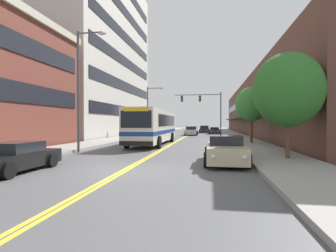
# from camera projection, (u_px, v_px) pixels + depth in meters

# --- Properties ---
(ground_plane) EXTENTS (240.00, 240.00, 0.00)m
(ground_plane) POSITION_uv_depth(u_px,v_px,m) (190.00, 134.00, 47.72)
(ground_plane) COLOR #4C4C4F
(sidewalk_left) EXTENTS (3.41, 106.00, 0.18)m
(sidewalk_left) POSITION_uv_depth(u_px,v_px,m) (152.00, 133.00, 48.87)
(sidewalk_left) COLOR gray
(sidewalk_left) RESTS_ON ground_plane
(sidewalk_right) EXTENTS (3.41, 106.00, 0.18)m
(sidewalk_right) POSITION_uv_depth(u_px,v_px,m) (231.00, 134.00, 46.57)
(sidewalk_right) COLOR gray
(sidewalk_right) RESTS_ON ground_plane
(centre_line) EXTENTS (0.34, 106.00, 0.01)m
(centre_line) POSITION_uv_depth(u_px,v_px,m) (190.00, 134.00, 47.72)
(centre_line) COLOR yellow
(centre_line) RESTS_ON ground_plane
(office_tower_left) EXTENTS (12.08, 27.63, 26.28)m
(office_tower_left) POSITION_uv_depth(u_px,v_px,m) (90.00, 52.00, 41.17)
(office_tower_left) COLOR #BCB7AD
(office_tower_left) RESTS_ON ground_plane
(storefront_row_right) EXTENTS (9.10, 68.00, 8.88)m
(storefront_row_right) POSITION_uv_depth(u_px,v_px,m) (266.00, 109.00, 45.57)
(storefront_row_right) COLOR brown
(storefront_row_right) RESTS_ON ground_plane
(city_bus) EXTENTS (2.91, 11.66, 3.19)m
(city_bus) POSITION_uv_depth(u_px,v_px,m) (154.00, 125.00, 24.65)
(city_bus) COLOR silver
(city_bus) RESTS_ON ground_plane
(car_slate_blue_parked_left_near) EXTENTS (2.18, 4.28, 1.31)m
(car_slate_blue_parked_left_near) POSITION_uv_depth(u_px,v_px,m) (162.00, 131.00, 43.60)
(car_slate_blue_parked_left_near) COLOR #475675
(car_slate_blue_parked_left_near) RESTS_ON ground_plane
(car_black_parked_left_mid) EXTENTS (2.01, 4.38, 1.23)m
(car_black_parked_left_mid) POSITION_uv_depth(u_px,v_px,m) (14.00, 158.00, 10.82)
(car_black_parked_left_mid) COLOR black
(car_black_parked_left_mid) RESTS_ON ground_plane
(car_navy_parked_left_far) EXTENTS (2.11, 4.30, 1.36)m
(car_navy_parked_left_far) POSITION_uv_depth(u_px,v_px,m) (151.00, 133.00, 35.00)
(car_navy_parked_left_far) COLOR #19234C
(car_navy_parked_left_far) RESTS_ON ground_plane
(car_beige_parked_right_foreground) EXTENTS (2.07, 4.67, 1.39)m
(car_beige_parked_right_foreground) POSITION_uv_depth(u_px,v_px,m) (225.00, 150.00, 13.07)
(car_beige_parked_right_foreground) COLOR #BCAD89
(car_beige_parked_right_foreground) RESTS_ON ground_plane
(car_dark_grey_parked_right_mid) EXTENTS (2.02, 4.48, 1.23)m
(car_dark_grey_parked_right_mid) POSITION_uv_depth(u_px,v_px,m) (215.00, 131.00, 46.17)
(car_dark_grey_parked_right_mid) COLOR #38383D
(car_dark_grey_parked_right_mid) RESTS_ON ground_plane
(car_silver_moving_lead) EXTENTS (2.10, 4.16, 1.41)m
(car_silver_moving_lead) POSITION_uv_depth(u_px,v_px,m) (191.00, 131.00, 42.26)
(car_silver_moving_lead) COLOR #B7B7BC
(car_silver_moving_lead) RESTS_ON ground_plane
(car_charcoal_moving_second) EXTENTS (2.13, 4.48, 1.43)m
(car_charcoal_moving_second) POSITION_uv_depth(u_px,v_px,m) (204.00, 129.00, 52.26)
(car_charcoal_moving_second) COLOR #232328
(car_charcoal_moving_second) RESTS_ON ground_plane
(traffic_signal_mast) EXTENTS (7.24, 0.38, 6.76)m
(traffic_signal_mast) POSITION_uv_depth(u_px,v_px,m) (205.00, 105.00, 40.98)
(traffic_signal_mast) COLOR #47474C
(traffic_signal_mast) RESTS_ON ground_plane
(street_lamp_left_near) EXTENTS (2.10, 0.28, 8.24)m
(street_lamp_left_near) POSITION_uv_depth(u_px,v_px,m) (82.00, 81.00, 17.75)
(street_lamp_left_near) COLOR #47474C
(street_lamp_left_near) RESTS_ON ground_plane
(street_lamp_left_far) EXTENTS (2.46, 0.28, 7.09)m
(street_lamp_left_far) POSITION_uv_depth(u_px,v_px,m) (150.00, 107.00, 37.41)
(street_lamp_left_far) COLOR #47474C
(street_lamp_left_far) RESTS_ON ground_plane
(street_tree_right_near) EXTENTS (3.50, 3.50, 5.47)m
(street_tree_right_near) POSITION_uv_depth(u_px,v_px,m) (288.00, 90.00, 13.53)
(street_tree_right_near) COLOR brown
(street_tree_right_near) RESTS_ON sidewalk_right
(street_tree_right_mid) EXTENTS (2.93, 2.93, 5.18)m
(street_tree_right_mid) POSITION_uv_depth(u_px,v_px,m) (251.00, 104.00, 24.35)
(street_tree_right_mid) COLOR brown
(street_tree_right_mid) RESTS_ON sidewalk_right
(fire_hydrant) EXTENTS (0.30, 0.22, 0.86)m
(fire_hydrant) POSITION_uv_depth(u_px,v_px,m) (238.00, 139.00, 22.89)
(fire_hydrant) COLOR yellow
(fire_hydrant) RESTS_ON sidewalk_right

